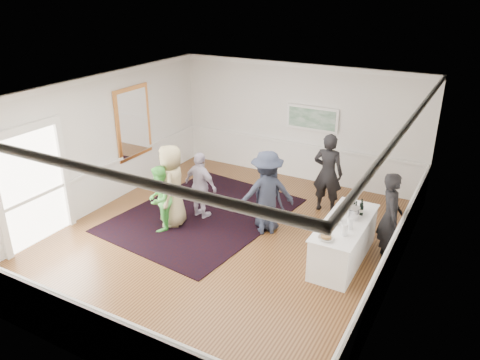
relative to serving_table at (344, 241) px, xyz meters
The scene contains 23 objects.
floor 2.55m from the serving_table, 169.76° to the right, with size 8.00×8.00×0.00m, color brown.
ceiling 3.74m from the serving_table, 169.76° to the right, with size 7.00×8.00×0.02m, color white.
wall_left 6.10m from the serving_table, behind, with size 0.02×8.00×3.20m, color white.
wall_right 1.62m from the serving_table, 23.49° to the right, with size 0.02×8.00×3.20m, color white.
wall_back 4.48m from the serving_table, 124.83° to the left, with size 7.00×0.02×3.20m, color white.
wall_front 5.22m from the serving_table, 119.07° to the right, with size 7.00×0.02×3.20m, color white.
wainscoting 2.51m from the serving_table, 169.76° to the right, with size 7.00×8.00×1.00m, color white, non-canonical shape.
mirror 6.14m from the serving_table, behind, with size 0.05×1.25×1.85m.
doorway 6.44m from the serving_table, 158.37° to the right, with size 0.10×1.78×2.56m.
landscape_painting 4.28m from the serving_table, 120.64° to the left, with size 1.44×0.06×0.66m.
area_rug 3.53m from the serving_table, behind, with size 3.27×4.29×0.02m, color black.
serving_table is the anchor object (origin of this frame).
bartender 1.01m from the serving_table, 34.51° to the left, with size 0.67×0.44×1.84m, color black.
guest_tan 3.92m from the serving_table, behind, with size 0.92×0.60×1.89m, color tan.
guest_green 4.03m from the serving_table, 169.64° to the right, with size 0.73×0.57×1.50m, color #55C64F.
guest_lilac 3.51m from the serving_table, behind, with size 0.94×0.39×1.60m, color #BCB0C5.
guest_dark_a 1.94m from the serving_table, behind, with size 1.22×0.70×1.89m, color #22283A.
guest_dark_b 2.27m from the serving_table, 118.12° to the left, with size 0.71×0.47×1.94m, color black.
guest_navy 1.97m from the serving_table, 166.07° to the left, with size 0.74×0.48×1.51m, color #22283A.
wine_bottles 0.74m from the serving_table, 88.38° to the left, with size 0.40×0.27×0.31m.
juice_pitchers 0.60m from the serving_table, 89.10° to the right, with size 0.39×0.61×0.24m.
ice_bucket 0.58m from the serving_table, 67.67° to the left, with size 0.26×0.26×0.24m, color silver.
nut_bowl 0.96m from the serving_table, 97.62° to the right, with size 0.29×0.29×0.08m.
Camera 1 is at (4.53, -7.54, 5.16)m, focal length 35.00 mm.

